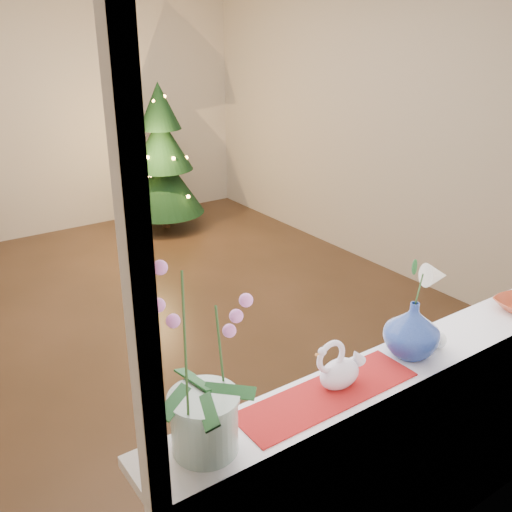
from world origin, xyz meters
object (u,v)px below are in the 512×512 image
Objects in this scene: paperweight at (438,340)px; xmas_tree at (162,158)px; blue_vase at (413,325)px; swan at (340,363)px; orchid_pot at (202,359)px.

paperweight is 0.05× the size of xmas_tree.
paperweight is at bearing -12.06° from blue_vase.
xmas_tree is at bearing 84.03° from swan.
blue_vase is at bearing 167.94° from paperweight.
paperweight is (0.50, -0.03, -0.06)m from swan.
orchid_pot is at bearing 178.80° from paperweight.
swan is 0.14× the size of xmas_tree.
swan is 0.86× the size of blue_vase.
swan is at bearing -108.12° from xmas_tree.
orchid_pot reaches higher than paperweight.
orchid_pot is 2.47× the size of blue_vase.
xmas_tree reaches higher than paperweight.
xmas_tree reaches higher than blue_vase.
paperweight is (0.13, -0.03, -0.09)m from blue_vase.
paperweight is 4.40m from xmas_tree.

